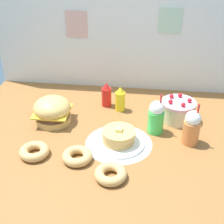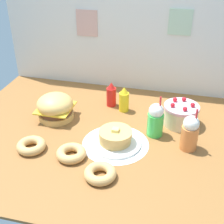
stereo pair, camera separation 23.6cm
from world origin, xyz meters
TOP-DOWN VIEW (x-y plane):
  - ground_plane at (0.00, 0.00)m, footprint 2.39×1.70m
  - back_wall at (-0.00, 0.85)m, footprint 2.39×0.04m
  - doily_mat at (0.05, -0.07)m, footprint 0.48×0.48m
  - burger at (-0.50, 0.16)m, footprint 0.29×0.29m
  - pancake_stack at (0.05, -0.07)m, footprint 0.37×0.37m
  - layer_cake at (0.48, 0.31)m, footprint 0.27×0.27m
  - ketchup_bottle at (-0.11, 0.47)m, footprint 0.08×0.08m
  - mustard_bottle at (0.01, 0.41)m, footprint 0.08×0.08m
  - cream_soda_cup at (0.31, 0.12)m, footprint 0.12×0.12m
  - orange_float_cup at (0.56, 0.01)m, footprint 0.12×0.12m
  - donut_pink_glaze at (-0.50, -0.27)m, footprint 0.20×0.20m
  - donut_chocolate at (-0.20, -0.28)m, footprint 0.20×0.20m
  - donut_vanilla at (0.04, -0.43)m, footprint 0.20×0.20m

SIDE VIEW (x-z plane):
  - ground_plane at x=0.00m, z-range -0.02..0.00m
  - doily_mat at x=0.05m, z-range 0.00..0.00m
  - donut_pink_glaze at x=-0.50m, z-range 0.00..0.06m
  - donut_chocolate at x=-0.20m, z-range 0.00..0.06m
  - donut_vanilla at x=0.04m, z-range 0.00..0.06m
  - pancake_stack at x=0.05m, z-range -0.01..0.12m
  - layer_cake at x=0.48m, z-range -0.01..0.18m
  - burger at x=-0.50m, z-range -0.01..0.20m
  - ketchup_bottle at x=-0.11m, z-range -0.01..0.21m
  - mustard_bottle at x=0.01m, z-range -0.01..0.21m
  - cream_soda_cup at x=0.31m, z-range -0.04..0.29m
  - orange_float_cup at x=0.56m, z-range -0.04..0.29m
  - back_wall at x=0.00m, z-range 0.00..0.99m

